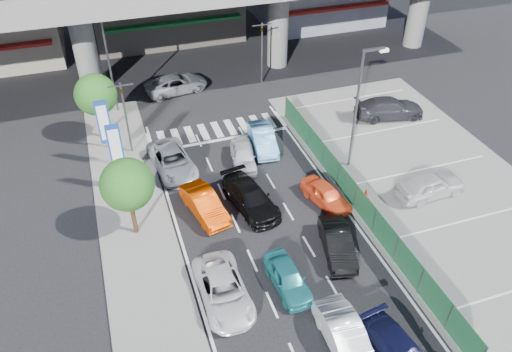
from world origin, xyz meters
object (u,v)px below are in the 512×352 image
object	(u,v)px
traffic_light_right	(262,38)
kei_truck_front_right	(263,139)
traffic_light_left	(123,101)
tree_near	(127,185)
sedan_black_mid	(251,198)
parked_sedan_dgrey	(389,108)
hatch_white_back_mid	(346,337)
crossing_wagon_silver	(176,84)
sedan_white_mid_left	(223,290)
tree_far	(96,95)
taxi_orange_right	(326,195)
sedan_white_front_mid	(243,156)
signboard_near	(116,149)
taxi_teal_mid	(288,278)
parked_sedan_white	(430,185)
signboard_far	(104,124)
street_lamp_right	(360,100)
traffic_cone	(366,192)
street_lamp_left	(109,52)
taxi_orange_left	(204,204)
wagon_silver_front_left	(172,161)
hatch_black_mid_right	(337,243)

from	to	relation	value
traffic_light_right	kei_truck_front_right	distance (m)	10.26
traffic_light_left	tree_near	xyz separation A→B (m)	(-0.80, -8.00, -0.55)
sedan_black_mid	parked_sedan_dgrey	bearing A→B (deg)	15.90
hatch_white_back_mid	parked_sedan_dgrey	world-z (taller)	parked_sedan_dgrey
sedan_black_mid	crossing_wagon_silver	xyz separation A→B (m)	(-1.22, 15.64, 0.01)
sedan_white_mid_left	tree_far	bearing A→B (deg)	103.78
tree_far	taxi_orange_right	xyz separation A→B (m)	(11.75, -11.47, -2.77)
sedan_white_mid_left	parked_sedan_dgrey	bearing A→B (deg)	37.15
hatch_white_back_mid	sedan_black_mid	world-z (taller)	same
traffic_light_left	sedan_white_front_mid	xyz separation A→B (m)	(6.74, -3.65, -3.29)
signboard_near	taxi_teal_mid	size ratio (longest dim) A/B	1.30
hatch_white_back_mid	parked_sedan_white	size ratio (longest dim) A/B	0.97
signboard_far	parked_sedan_white	size ratio (longest dim) A/B	1.09
street_lamp_right	tree_near	size ratio (longest dim) A/B	1.67
traffic_cone	parked_sedan_dgrey	bearing A→B (deg)	51.84
street_lamp_left	tree_near	bearing A→B (deg)	-92.76
tree_near	parked_sedan_white	world-z (taller)	tree_near
taxi_orange_left	sedan_black_mid	size ratio (longest dim) A/B	0.86
traffic_light_left	parked_sedan_white	xyz separation A→B (m)	(16.31, -10.34, -3.14)
traffic_light_left	sedan_black_mid	xyz separation A→B (m)	(5.86, -7.91, -3.25)
traffic_light_left	sedan_white_front_mid	size ratio (longest dim) A/B	1.38
taxi_orange_left	kei_truck_front_right	bearing A→B (deg)	32.55
taxi_teal_mid	parked_sedan_dgrey	world-z (taller)	parked_sedan_dgrey
signboard_near	sedan_white_mid_left	xyz separation A→B (m)	(3.53, -9.92, -2.41)
tree_far	parked_sedan_white	xyz separation A→B (m)	(17.91, -12.84, -2.59)
taxi_orange_left	parked_sedan_dgrey	bearing A→B (deg)	9.15
wagon_silver_front_left	street_lamp_right	bearing A→B (deg)	-22.72
parked_sedan_white	street_lamp_right	bearing A→B (deg)	30.18
signboard_near	parked_sedan_white	bearing A→B (deg)	-20.11
traffic_light_left	tree_far	world-z (taller)	traffic_light_left
parked_sedan_white	traffic_cone	size ratio (longest dim) A/B	6.89
street_lamp_left	traffic_cone	distance (m)	20.39
traffic_light_left	crossing_wagon_silver	bearing A→B (deg)	59.04
parked_sedan_white	taxi_orange_left	bearing A→B (deg)	74.34
signboard_near	tree_far	distance (m)	6.54
street_lamp_right	sedan_black_mid	world-z (taller)	street_lamp_right
traffic_light_left	sedan_black_mid	distance (m)	10.37
tree_far	sedan_black_mid	world-z (taller)	tree_far
traffic_cone	hatch_black_mid_right	bearing A→B (deg)	-135.57
tree_near	street_lamp_right	bearing A→B (deg)	8.03
sedan_white_front_mid	taxi_orange_left	bearing A→B (deg)	-120.61
signboard_far	wagon_silver_front_left	distance (m)	4.73
tree_near	traffic_cone	size ratio (longest dim) A/B	7.65
traffic_light_right	taxi_orange_left	distance (m)	17.22
taxi_orange_left	parked_sedan_dgrey	size ratio (longest dim) A/B	0.80
hatch_black_mid_right	sedan_white_front_mid	world-z (taller)	hatch_black_mid_right
sedan_white_mid_left	hatch_white_back_mid	bearing A→B (deg)	-44.73
traffic_light_left	kei_truck_front_right	bearing A→B (deg)	-14.52
street_lamp_left	hatch_white_back_mid	xyz separation A→B (m)	(6.94, -24.12, -4.08)
crossing_wagon_silver	wagon_silver_front_left	bearing A→B (deg)	157.73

